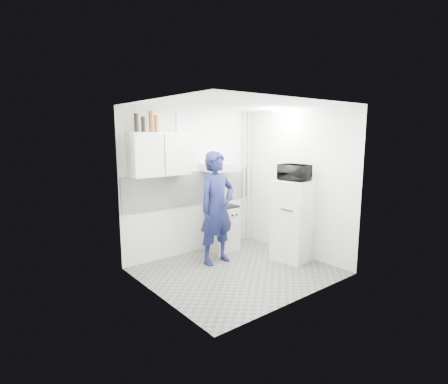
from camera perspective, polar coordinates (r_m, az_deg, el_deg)
floor at (r=5.74m, az=2.15°, el=-12.76°), size 2.80×2.80×0.00m
ceiling at (r=5.33m, az=2.33°, el=14.06°), size 2.80×2.80×0.00m
wall_back at (r=6.37m, az=-5.13°, el=1.57°), size 2.80×0.00×2.80m
wall_left at (r=4.61m, az=-11.06°, el=-1.63°), size 0.00×2.60×2.60m
wall_right at (r=6.38m, az=11.80°, el=1.42°), size 0.00×2.60×2.60m
person at (r=5.84m, az=-1.17°, el=-2.63°), size 0.71×0.48×1.90m
stove at (r=6.62m, az=-0.44°, el=-5.94°), size 0.52×0.52×0.82m
fridge at (r=6.15m, az=11.20°, el=-4.60°), size 0.67×0.67×1.39m
stove_top at (r=6.52m, az=-0.44°, el=-2.31°), size 0.49×0.49×0.03m
saucepan at (r=6.57m, az=0.14°, el=-1.62°), size 0.18×0.18×0.10m
microwave at (r=6.00m, az=11.46°, el=3.14°), size 0.53×0.39×0.27m
bottle_a at (r=5.61m, az=-14.13°, el=10.92°), size 0.07×0.07×0.28m
bottle_b at (r=5.66m, az=-13.05°, el=10.72°), size 0.06×0.06×0.24m
bottle_c at (r=5.72m, az=-11.77°, el=11.19°), size 0.08×0.08×0.33m
bottle_d at (r=5.76m, az=-11.01°, el=10.90°), size 0.06×0.06×0.27m
bottle_e at (r=5.95m, az=-7.65°, el=11.13°), size 0.08×0.08×0.31m
upper_cabinet at (r=5.79m, az=-10.48°, el=6.12°), size 1.00×0.35×0.70m
range_hood at (r=6.40m, az=-0.56°, el=4.08°), size 0.60×0.50×0.14m
backsplash at (r=6.38m, az=-5.04°, el=0.67°), size 2.74×0.03×0.60m
pipe_a at (r=7.11m, az=4.00°, el=2.41°), size 0.05×0.05×2.60m
pipe_b at (r=7.03m, az=3.28°, el=2.33°), size 0.04×0.04×2.60m
ceiling_spot_fixture at (r=6.17m, az=8.30°, el=13.08°), size 0.10×0.10×0.02m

